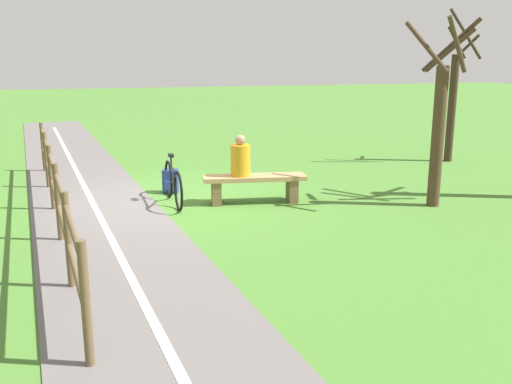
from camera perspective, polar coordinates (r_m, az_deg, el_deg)
name	(u,v)px	position (r m, az deg, el deg)	size (l,w,h in m)	color
ground_plane	(168,200)	(10.25, -9.05, -0.80)	(80.00, 80.00, 0.00)	#477A2D
paved_path	(137,291)	(6.37, -12.09, -9.94)	(2.08, 36.00, 0.02)	#66605E
path_centre_line	(137,290)	(6.36, -12.10, -9.86)	(0.10, 32.00, 0.00)	silver
bench	(254,184)	(9.86, -0.16, 0.85)	(1.87, 0.75, 0.50)	#A88456
person_seated	(240,159)	(9.74, -1.61, 3.45)	(0.40, 0.40, 0.73)	orange
bicycle	(173,184)	(9.89, -8.50, 0.87)	(0.08, 1.71, 0.87)	black
backpack	(170,181)	(10.73, -8.79, 1.08)	(0.34, 0.36, 0.45)	navy
fence_roadside	(54,183)	(9.06, -20.07, 0.90)	(0.90, 8.99, 1.11)	brown
tree_mid_field	(453,100)	(14.56, 19.62, 8.86)	(0.95, 0.94, 3.63)	#38281E
tree_far_left	(439,121)	(9.97, 18.32, 6.93)	(1.27, 1.26, 3.19)	#473323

